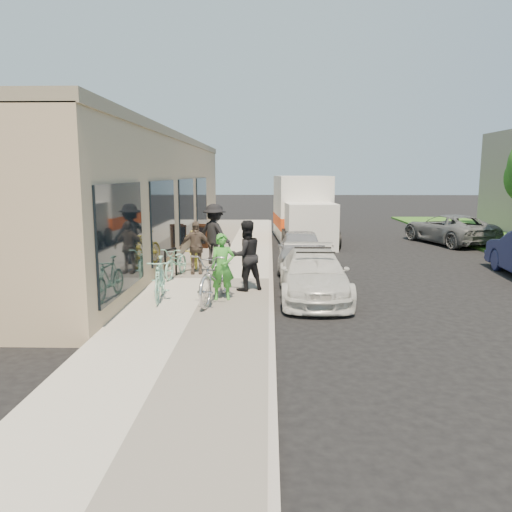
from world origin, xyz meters
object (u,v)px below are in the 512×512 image
object	(u,v)px
sedan_white	(314,274)
woman_rider	(222,267)
sandwich_board	(202,236)
cruiser_bike_b	(176,262)
cruiser_bike_a	(160,279)
moving_truck	(303,213)
man_standing	(246,255)
cruiser_bike_c	(194,249)
bystander_a	(215,234)
far_car_gray	(449,229)
tandem_bike	(216,277)
bike_rack	(171,260)
sedan_silver	(301,250)
bystander_b	(196,247)

from	to	relation	value
sedan_white	woman_rider	size ratio (longest dim) A/B	2.63
sandwich_board	cruiser_bike_b	size ratio (longest dim) A/B	0.57
cruiser_bike_a	woman_rider	bearing A→B (deg)	-3.43
moving_truck	man_standing	world-z (taller)	moving_truck
cruiser_bike_c	bystander_a	world-z (taller)	bystander_a
sedan_white	bystander_a	distance (m)	4.50
far_car_gray	tandem_bike	xyz separation A→B (m)	(-8.64, -10.40, 0.08)
bike_rack	far_car_gray	bearing A→B (deg)	37.84
woman_rider	man_standing	xyz separation A→B (m)	(0.47, 0.91, 0.10)
woman_rider	bystander_a	distance (m)	4.42
cruiser_bike_b	sandwich_board	bearing A→B (deg)	99.67
cruiser_bike_a	cruiser_bike_b	bearing A→B (deg)	86.58
cruiser_bike_b	bystander_a	xyz separation A→B (m)	(0.82, 1.96, 0.52)
moving_truck	woman_rider	world-z (taller)	moving_truck
bystander_a	cruiser_bike_c	bearing A→B (deg)	75.81
cruiser_bike_c	bystander_a	bearing A→B (deg)	23.67
moving_truck	woman_rider	size ratio (longest dim) A/B	3.98
moving_truck	cruiser_bike_a	distance (m)	11.51
sandwich_board	cruiser_bike_a	size ratio (longest dim) A/B	0.56
sedan_silver	bike_rack	bearing A→B (deg)	-147.75
man_standing	cruiser_bike_b	xyz separation A→B (m)	(-1.93, 1.50, -0.43)
tandem_bike	cruiser_bike_b	distance (m)	2.90
bystander_a	bike_rack	bearing A→B (deg)	101.44
tandem_bike	cruiser_bike_c	size ratio (longest dim) A/B	1.19
sandwich_board	moving_truck	xyz separation A→B (m)	(3.95, 3.08, 0.65)
bystander_b	cruiser_bike_c	bearing A→B (deg)	93.88
cruiser_bike_b	cruiser_bike_c	xyz separation A→B (m)	(0.24, 1.50, 0.12)
bystander_a	cruiser_bike_b	bearing A→B (deg)	104.56
bike_rack	cruiser_bike_b	bearing A→B (deg)	12.11
far_car_gray	bystander_a	world-z (taller)	bystander_a
bike_rack	sedan_white	xyz separation A→B (m)	(3.67, -1.56, -0.06)
bike_rack	sedan_white	size ratio (longest dim) A/B	0.20
tandem_bike	man_standing	bearing A→B (deg)	71.30
woman_rider	bystander_b	xyz separation A→B (m)	(-1.01, 2.87, 0.00)
far_car_gray	man_standing	world-z (taller)	man_standing
sandwich_board	bystander_b	bearing A→B (deg)	-62.76
moving_truck	cruiser_bike_b	xyz separation A→B (m)	(-3.92, -8.37, -0.69)
sedan_silver	bystander_a	size ratio (longest dim) A/B	1.89
sandwich_board	bike_rack	bearing A→B (deg)	-69.76
cruiser_bike_c	sandwich_board	bearing A→B (deg)	79.16
woman_rider	bystander_a	xyz separation A→B (m)	(-0.64, 4.37, 0.19)
woman_rider	cruiser_bike_b	bearing A→B (deg)	113.98
bike_rack	far_car_gray	size ratio (longest dim) A/B	0.18
sedan_silver	bystander_b	size ratio (longest dim) A/B	2.38
bystander_b	far_car_gray	bearing A→B (deg)	29.77
sedan_white	bike_rack	bearing A→B (deg)	157.48
cruiser_bike_c	bystander_b	size ratio (longest dim) A/B	1.19
sedan_silver	far_car_gray	bearing A→B (deg)	43.86
woman_rider	cruiser_bike_b	size ratio (longest dim) A/B	0.96
moving_truck	tandem_bike	size ratio (longest dim) A/B	2.81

